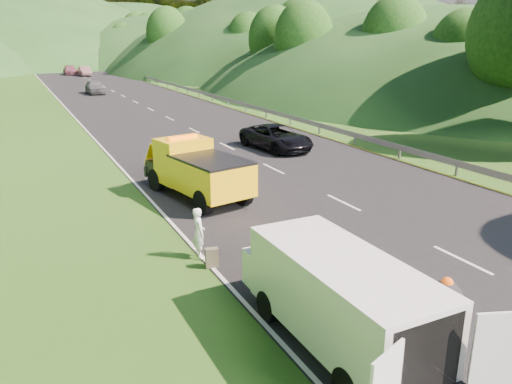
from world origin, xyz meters
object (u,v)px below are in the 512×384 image
worker (438,359)px  suitcase (212,258)px  white_van (337,295)px  child (283,284)px  woman (200,257)px  tow_truck (196,169)px  passing_suv (276,150)px

worker → suitcase: (-2.65, 6.08, 0.30)m
white_van → child: 3.17m
woman → worker: 7.42m
woman → worker: size_ratio=0.89×
tow_truck → woman: tow_truck is taller
white_van → worker: size_ratio=3.36×
white_van → passing_suv: bearing=65.3°
tow_truck → white_van: 11.20m
child → passing_suv: passing_suv is taller
woman → worker: worker is taller
tow_truck → woman: size_ratio=3.81×
worker → tow_truck: bearing=103.8°
white_van → child: (0.33, 2.92, -1.19)m
tow_truck → suitcase: 6.79m
child → tow_truck: bearing=99.2°
tow_truck → child: bearing=-104.8°
tow_truck → white_van: size_ratio=1.01×
worker → passing_suv: (6.52, 19.19, 0.00)m
tow_truck → woman: 6.10m
worker → suitcase: size_ratio=2.94×
woman → suitcase: bearing=-170.6°
white_van → suitcase: 4.89m
white_van → passing_suv: size_ratio=1.15×
child → suitcase: 2.25m
tow_truck → passing_suv: 9.94m
child → passing_suv: (7.82, 14.89, 0.00)m
worker → passing_suv: size_ratio=0.34×
tow_truck → passing_suv: tow_truck is taller
passing_suv → child: bearing=-125.0°
worker → suitcase: bearing=123.8°
woman → passing_suv: woman is taller
woman → child: bearing=-147.6°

